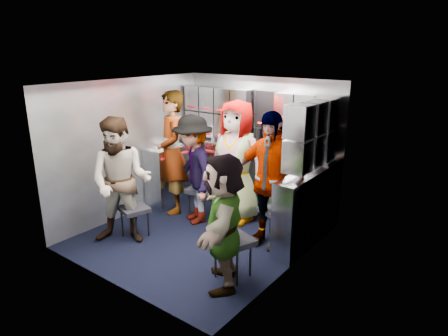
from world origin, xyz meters
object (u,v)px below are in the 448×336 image
Objects in this scene: attendant_arc_c at (237,162)px; attendant_arc_e at (223,221)px; jump_seat_mid_left at (202,191)px; attendant_arc_b at (193,170)px; jump_seat_near_left at (134,210)px; jump_seat_center at (243,188)px; jump_seat_mid_right at (275,212)px; attendant_arc_a at (121,182)px; jump_seat_near_right at (233,242)px; attendant_arc_d at (270,180)px; attendant_standing at (172,153)px.

attendant_arc_e is at bearing -64.39° from attendant_arc_c.
attendant_arc_b is (-0.00, -0.18, 0.39)m from jump_seat_mid_left.
jump_seat_near_left is 1.70m from jump_seat_center.
attendant_arc_e reaches higher than jump_seat_mid_right.
jump_seat_mid_left is at bearing -177.86° from jump_seat_mid_right.
jump_seat_near_right is at bearing -27.55° from attendant_arc_a.
jump_seat_near_right is at bearing -59.16° from jump_seat_center.
attendant_arc_b is at bearing -90.00° from jump_seat_mid_left.
attendant_arc_d is at bearing -90.00° from jump_seat_mid_right.
attendant_arc_c is (0.45, 0.27, 0.49)m from jump_seat_mid_left.
attendant_standing reaches higher than jump_seat_center.
attendant_arc_c reaches higher than attendant_arc_b.
attendant_arc_a is 1.11m from attendant_arc_b.
jump_seat_near_right is 1.74m from attendant_arc_a.
attendant_arc_a is at bearing -125.09° from attendant_arc_e.
attendant_standing is at bearing 102.51° from jump_seat_near_left.
jump_seat_near_left is 0.24× the size of attendant_standing.
attendant_arc_b is 1.73m from attendant_arc_e.
jump_seat_mid_right is at bearing 35.07° from jump_seat_near_left.
attendant_arc_e is at bearing -90.00° from jump_seat_near_right.
attendant_standing is 2.25m from attendant_arc_e.
attendant_standing is at bearing -156.74° from attendant_arc_e.
attendant_arc_e reaches higher than jump_seat_near_right.
jump_seat_near_right is 2.22m from attendant_standing.
attendant_arc_a is at bearing -174.23° from jump_seat_near_right.
attendant_arc_e is (1.68, -0.19, 0.37)m from jump_seat_near_left.
attendant_arc_c is 1.02× the size of attendant_arc_d.
attendant_arc_b is at bearing -169.78° from jump_seat_mid_right.
attendant_arc_a reaches higher than jump_seat_center.
attendant_standing is 1.07× the size of attendant_arc_d.
jump_seat_near_left is 0.30× the size of attendant_arc_e.
jump_seat_center reaches higher than jump_seat_near_right.
jump_seat_near_right is 0.30× the size of attendant_arc_a.
attendant_arc_d is (-0.10, 0.94, 0.47)m from jump_seat_near_right.
attendant_arc_a is 1.68m from attendant_arc_e.
jump_seat_mid_left is at bearing -154.55° from attendant_arc_c.
attendant_arc_b is 1.07× the size of attendant_arc_e.
jump_seat_mid_right is 0.31× the size of attendant_arc_e.
jump_seat_mid_right is at bearing 41.37° from attendant_arc_b.
jump_seat_center is 0.27× the size of attendant_arc_c.
jump_seat_center is 0.31× the size of attendant_arc_b.
attendant_arc_a is at bearing -75.52° from attendant_arc_b.
jump_seat_mid_left is 1.73m from jump_seat_near_right.
attendant_arc_c is (0.00, -0.18, 0.47)m from jump_seat_center.
attendant_arc_d is 1.19× the size of attendant_arc_e.
jump_seat_center is at bearing 143.20° from attendant_arc_d.
attendant_arc_a is (-0.32, -1.24, 0.43)m from jump_seat_mid_left.
attendant_arc_c is (0.77, 1.33, 0.52)m from jump_seat_near_left.
attendant_arc_e is (1.90, -1.19, -0.20)m from attendant_standing.
attendant_arc_a is at bearing -90.00° from jump_seat_near_left.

